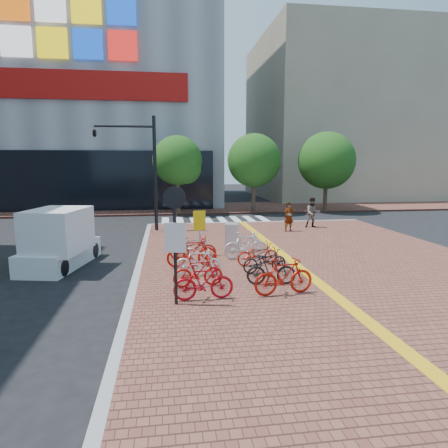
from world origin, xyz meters
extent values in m
plane|color=black|center=(0.00, 0.00, 0.00)|extent=(120.00, 120.00, 0.00)
cube|color=brown|center=(3.00, -5.00, 0.07)|extent=(14.00, 34.00, 0.15)
cube|color=gold|center=(2.00, -5.00, 0.16)|extent=(0.40, 34.00, 0.01)
cube|color=gray|center=(-4.00, -5.00, 0.08)|extent=(0.25, 34.00, 0.15)
cube|color=gray|center=(3.00, 12.00, 0.08)|extent=(14.00, 0.25, 0.15)
cube|color=brown|center=(0.00, 21.00, 0.07)|extent=(70.00, 8.00, 0.15)
cube|color=gray|center=(-16.00, 32.00, 14.00)|extent=(36.00, 24.00, 28.00)
cube|color=gray|center=(18.00, 32.00, 9.00)|extent=(20.00, 18.00, 18.00)
cube|color=silver|center=(-3.00, 14.00, 0.01)|extent=(0.50, 4.00, 0.01)
cube|color=silver|center=(-2.00, 14.00, 0.01)|extent=(0.50, 4.00, 0.01)
cube|color=silver|center=(-1.00, 14.00, 0.01)|extent=(0.50, 4.00, 0.01)
cube|color=silver|center=(0.00, 14.00, 0.01)|extent=(0.50, 4.00, 0.01)
cube|color=silver|center=(1.00, 14.00, 0.01)|extent=(0.50, 4.00, 0.01)
cube|color=silver|center=(2.00, 14.00, 0.01)|extent=(0.50, 4.00, 0.01)
cube|color=silver|center=(3.00, 14.00, 0.01)|extent=(0.50, 4.00, 0.01)
cube|color=silver|center=(4.00, 14.00, 0.01)|extent=(0.50, 4.00, 0.01)
cylinder|color=#38281E|center=(-2.00, 17.50, 1.45)|extent=(0.32, 0.32, 2.60)
sphere|color=#194714|center=(-2.00, 17.50, 4.20)|extent=(3.80, 3.80, 3.80)
sphere|color=#194714|center=(-1.40, 17.20, 3.60)|extent=(2.40, 2.40, 2.40)
cylinder|color=#38281E|center=(4.00, 17.50, 1.45)|extent=(0.32, 0.32, 2.60)
sphere|color=#194714|center=(4.00, 17.50, 4.20)|extent=(4.20, 4.20, 4.20)
sphere|color=#194714|center=(4.60, 17.20, 3.60)|extent=(2.40, 2.40, 2.40)
cylinder|color=#38281E|center=(10.00, 17.50, 1.45)|extent=(0.32, 0.32, 2.60)
sphere|color=#194714|center=(10.00, 17.50, 4.20)|extent=(4.60, 4.60, 4.60)
sphere|color=#194714|center=(10.60, 17.20, 3.60)|extent=(2.40, 2.40, 2.40)
imported|color=#AD0C17|center=(-1.89, -2.64, 0.67)|extent=(1.77, 0.60, 1.05)
imported|color=#B0140C|center=(-1.95, -1.40, 0.63)|extent=(1.64, 0.63, 0.96)
imported|color=white|center=(-1.85, -0.20, 0.65)|extent=(1.70, 0.67, 1.00)
imported|color=red|center=(-1.99, 1.05, 0.72)|extent=(1.95, 0.70, 1.15)
imported|color=red|center=(-1.88, 2.15, 0.64)|extent=(1.94, 0.87, 0.99)
imported|color=silver|center=(-1.91, 3.23, 0.60)|extent=(1.77, 0.83, 0.90)
imported|color=#AB170C|center=(0.51, -2.53, 0.71)|extent=(1.93, 0.80, 1.12)
imported|color=black|center=(0.40, -1.52, 0.63)|extent=(1.64, 0.62, 0.96)
imported|color=black|center=(0.54, -0.09, 0.59)|extent=(1.75, 0.89, 0.88)
imported|color=#AB190C|center=(0.53, 0.97, 0.59)|extent=(1.73, 0.86, 0.87)
imported|color=silver|center=(0.28, 2.05, 0.71)|extent=(1.89, 0.64, 1.12)
imported|color=white|center=(0.43, 3.36, 0.59)|extent=(1.74, 0.90, 0.87)
imported|color=gray|center=(4.00, 8.14, 0.98)|extent=(0.69, 0.55, 1.67)
imported|color=#535669|center=(5.83, 9.25, 1.05)|extent=(0.92, 0.74, 1.79)
cube|color=silver|center=(-0.11, 3.25, 0.78)|extent=(0.67, 0.57, 1.27)
cylinder|color=#B7B7BC|center=(-1.54, 2.97, 1.08)|extent=(0.08, 0.08, 1.85)
cube|color=yellow|center=(-1.54, 2.92, 1.64)|extent=(0.52, 0.12, 0.82)
cylinder|color=black|center=(-2.68, -2.90, 1.78)|extent=(0.10, 0.10, 3.26)
cylinder|color=black|center=(-2.68, -2.97, 3.14)|extent=(0.60, 0.17, 0.61)
cube|color=silver|center=(-2.68, -2.97, 2.05)|extent=(0.59, 0.17, 0.81)
cylinder|color=black|center=(-3.50, 9.59, 3.39)|extent=(0.19, 0.19, 6.48)
cylinder|color=black|center=(-5.12, 9.59, 6.03)|extent=(3.24, 0.13, 0.13)
imported|color=black|center=(-6.74, 9.59, 5.71)|extent=(0.28, 1.34, 0.54)
cube|color=white|center=(-7.09, 2.53, 0.41)|extent=(2.52, 4.32, 0.81)
cube|color=white|center=(-6.85, 3.68, 1.40)|extent=(2.03, 2.03, 1.17)
cube|color=white|center=(-7.24, 1.83, 1.53)|extent=(2.29, 2.84, 1.62)
cylinder|color=black|center=(-7.54, 4.10, 0.32)|extent=(0.33, 0.66, 0.63)
cylinder|color=black|center=(-8.14, 1.28, 0.32)|extent=(0.33, 0.66, 0.63)
cylinder|color=black|center=(-6.04, 3.78, 0.32)|extent=(0.33, 0.66, 0.63)
cylinder|color=black|center=(-6.64, 0.96, 0.32)|extent=(0.33, 0.66, 0.63)
camera|label=1|loc=(-2.89, -13.62, 4.07)|focal=32.00mm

